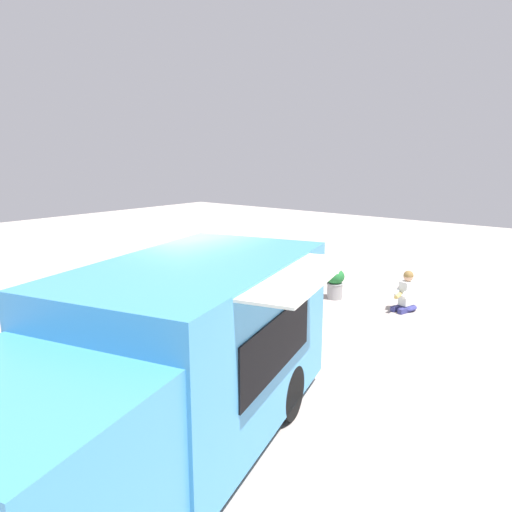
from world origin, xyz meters
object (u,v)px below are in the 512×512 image
Objects in this scene: person_customer at (406,295)px; planter_flowering_far at (164,261)px; planter_flowering_near at (335,282)px; food_truck at (168,372)px; trash_bin at (276,269)px.

person_customer is 1.23× the size of planter_flowering_far.
planter_flowering_near is at bearing 101.41° from planter_flowering_far.
trash_bin is (-6.87, -3.57, -0.62)m from food_truck.
person_customer reaches higher than planter_flowering_near.
planter_flowering_near is (-6.81, -1.69, -0.66)m from food_truck.
trash_bin is (-0.06, -1.88, 0.04)m from planter_flowering_near.
person_customer is 7.06m from planter_flowering_far.
trash_bin is at bearing -91.81° from planter_flowering_near.
food_truck is 7.05m from planter_flowering_near.
person_customer is (-7.02, 0.04, -0.71)m from food_truck.
planter_flowering_near is 0.85× the size of trash_bin.
food_truck is 6.44× the size of trash_bin.
planter_flowering_far is (-5.76, -6.90, -0.66)m from food_truck.
person_customer reaches higher than trash_bin.
person_customer is at bearing 100.34° from planter_flowering_far.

